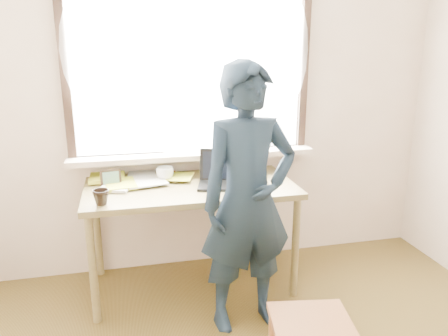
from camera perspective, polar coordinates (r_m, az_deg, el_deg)
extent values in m
cube|color=beige|center=(3.37, -0.90, 8.40)|extent=(3.50, 0.02, 2.60)
cube|color=white|center=(3.29, -4.36, 13.42)|extent=(1.70, 0.01, 1.30)
cube|color=black|center=(3.38, -4.08, 1.81)|extent=(1.82, 0.06, 0.06)
cube|color=black|center=(3.26, -20.17, 12.50)|extent=(0.06, 0.06, 1.30)
cube|color=black|center=(3.52, 10.36, 13.38)|extent=(0.06, 0.06, 1.30)
cube|color=beige|center=(3.31, -3.89, 1.69)|extent=(1.85, 0.20, 0.04)
cube|color=white|center=(3.22, -4.18, 15.15)|extent=(1.95, 0.02, 1.65)
cube|color=olive|center=(3.09, -4.37, -2.61)|extent=(1.46, 0.73, 0.04)
cylinder|color=olive|center=(2.93, -16.74, -12.67)|extent=(0.05, 0.05, 0.74)
cylinder|color=olive|center=(3.50, -16.21, -7.82)|extent=(0.05, 0.05, 0.74)
cylinder|color=olive|center=(3.13, 9.29, -10.28)|extent=(0.05, 0.05, 0.74)
cylinder|color=olive|center=(3.66, 5.58, -6.13)|extent=(0.05, 0.05, 0.74)
cube|color=black|center=(3.04, -0.08, -2.25)|extent=(0.40, 0.33, 0.02)
cube|color=black|center=(3.13, 0.00, 0.41)|extent=(0.35, 0.16, 0.23)
cube|color=black|center=(3.13, 0.00, 0.41)|extent=(0.31, 0.13, 0.19)
cube|color=black|center=(3.03, -0.08, -2.26)|extent=(0.33, 0.22, 0.00)
imported|color=white|center=(3.20, -7.73, -0.76)|extent=(0.15, 0.15, 0.10)
imported|color=black|center=(2.80, -15.76, -3.71)|extent=(0.14, 0.14, 0.10)
ellipsoid|color=black|center=(3.09, 5.06, -1.88)|extent=(0.08, 0.06, 0.03)
cube|color=white|center=(3.33, -8.72, -0.95)|extent=(0.32, 0.35, 0.01)
cube|color=#B14C20|center=(3.16, -10.95, -1.89)|extent=(0.34, 0.33, 0.01)
cube|color=white|center=(3.30, -8.23, -0.91)|extent=(0.27, 0.29, 0.01)
cube|color=#B14C20|center=(3.28, -6.01, -0.77)|extent=(0.29, 0.32, 0.02)
cube|color=gold|center=(3.16, -13.36, -1.69)|extent=(0.26, 0.29, 0.02)
cube|color=gold|center=(3.14, -11.06, -1.55)|extent=(0.34, 0.34, 0.02)
imported|color=white|center=(3.30, -12.49, -1.10)|extent=(0.23, 0.29, 0.03)
imported|color=white|center=(3.44, 2.22, -0.09)|extent=(0.27, 0.29, 0.02)
cube|color=black|center=(3.13, -14.56, -1.37)|extent=(0.14, 0.03, 0.11)
cube|color=#34652D|center=(3.13, -14.56, -1.37)|extent=(0.11, 0.02, 0.08)
cube|color=#995D32|center=(2.36, 11.43, -19.47)|extent=(0.46, 0.44, 0.04)
imported|color=black|center=(2.65, 3.16, -4.24)|extent=(0.65, 0.47, 1.66)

